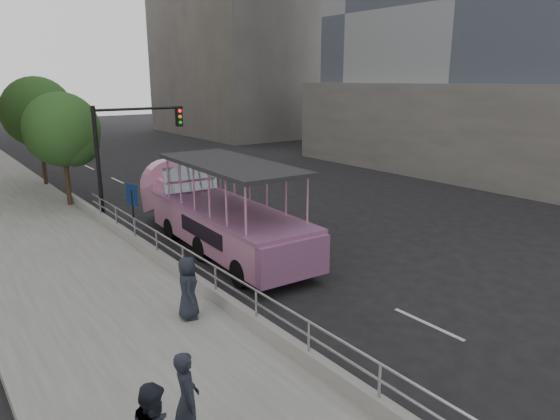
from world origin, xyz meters
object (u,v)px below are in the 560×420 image
(street_tree_far, at_px, (40,115))
(duck_boat, at_px, (214,214))
(pedestrian_near, at_px, (187,399))
(street_tree_near, at_px, (65,132))
(traffic_signal, at_px, (124,144))
(car, at_px, (225,209))
(parking_sign, at_px, (133,208))
(pedestrian_far, at_px, (188,288))

(street_tree_far, bearing_deg, duck_boat, -79.56)
(duck_boat, bearing_deg, pedestrian_near, -121.61)
(street_tree_near, bearing_deg, traffic_signal, -65.02)
(pedestrian_near, bearing_deg, car, -17.37)
(car, relative_size, street_tree_near, 0.73)
(duck_boat, relative_size, car, 2.53)
(car, height_order, traffic_signal, traffic_signal)
(parking_sign, height_order, street_tree_near, street_tree_near)
(pedestrian_far, height_order, street_tree_near, street_tree_near)
(pedestrian_near, bearing_deg, parking_sign, -0.85)
(car, bearing_deg, traffic_signal, 142.36)
(car, xyz_separation_m, street_tree_near, (-4.81, 6.61, 3.11))
(car, height_order, pedestrian_near, pedestrian_near)
(parking_sign, height_order, street_tree_far, street_tree_far)
(street_tree_far, bearing_deg, street_tree_near, -91.91)
(car, height_order, pedestrian_far, pedestrian_far)
(duck_boat, height_order, street_tree_near, street_tree_near)
(car, bearing_deg, street_tree_near, 133.12)
(duck_boat, xyz_separation_m, pedestrian_far, (-3.81, -5.41, -0.16))
(duck_boat, height_order, car, duck_boat)
(pedestrian_near, xyz_separation_m, street_tree_near, (2.97, 18.55, 2.65))
(car, relative_size, traffic_signal, 0.80)
(parking_sign, bearing_deg, car, 11.75)
(pedestrian_near, distance_m, street_tree_near, 18.97)
(car, relative_size, parking_sign, 1.63)
(pedestrian_near, distance_m, traffic_signal, 15.96)
(pedestrian_near, bearing_deg, pedestrian_far, -10.95)
(traffic_signal, bearing_deg, pedestrian_near, -106.80)
(pedestrian_far, relative_size, traffic_signal, 0.32)
(duck_boat, height_order, street_tree_far, street_tree_far)
(pedestrian_far, bearing_deg, street_tree_far, 18.73)
(duck_boat, bearing_deg, street_tree_near, 108.29)
(pedestrian_far, distance_m, street_tree_near, 14.62)
(parking_sign, bearing_deg, pedestrian_far, -99.68)
(pedestrian_far, xyz_separation_m, traffic_signal, (2.45, 10.91, 2.37))
(duck_boat, height_order, traffic_signal, traffic_signal)
(pedestrian_near, height_order, parking_sign, parking_sign)
(street_tree_near, bearing_deg, duck_boat, -71.71)
(duck_boat, height_order, pedestrian_near, duck_boat)
(street_tree_near, bearing_deg, pedestrian_near, -99.08)
(duck_boat, distance_m, parking_sign, 3.01)
(pedestrian_near, bearing_deg, duck_boat, -15.90)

